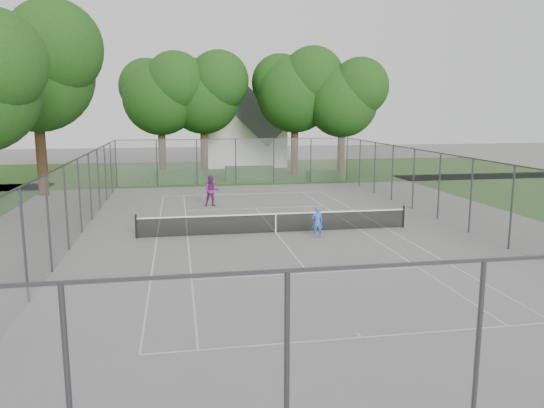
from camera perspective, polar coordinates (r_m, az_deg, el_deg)
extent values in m
plane|color=slate|center=(25.02, 0.40, -3.10)|extent=(120.00, 120.00, 0.00)
cube|color=#234915|center=(50.47, -5.01, 3.55)|extent=(60.00, 20.00, 0.00)
cube|color=beige|center=(14.07, 9.56, -13.97)|extent=(10.97, 0.06, 0.01)
cube|color=beige|center=(36.56, -3.00, 1.10)|extent=(10.97, 0.06, 0.01)
cube|color=beige|center=(24.64, -12.26, -3.53)|extent=(0.06, 23.77, 0.01)
cube|color=beige|center=(26.55, 12.13, -2.55)|extent=(0.06, 23.77, 0.01)
cube|color=beige|center=(24.62, -9.07, -3.43)|extent=(0.06, 23.77, 0.01)
cube|color=beige|center=(26.07, 9.34, -2.69)|extent=(0.06, 23.77, 0.01)
cube|color=beige|center=(18.98, 3.97, -7.42)|extent=(8.23, 0.06, 0.01)
cube|color=beige|center=(31.20, -1.75, -0.45)|extent=(8.23, 0.06, 0.01)
cube|color=beige|center=(25.02, 0.40, -3.09)|extent=(0.06, 12.80, 0.01)
cube|color=beige|center=(14.20, 9.35, -13.73)|extent=(0.06, 0.30, 0.01)
cube|color=beige|center=(36.41, -2.97, 1.06)|extent=(0.06, 0.30, 0.01)
cylinder|color=black|center=(24.57, -14.41, -2.35)|extent=(0.10, 0.10, 1.10)
cylinder|color=black|center=(26.79, 13.96, -1.32)|extent=(0.10, 0.10, 1.10)
cube|color=black|center=(24.92, 0.40, -2.09)|extent=(12.67, 0.01, 0.86)
cube|color=white|center=(24.83, 0.41, -1.06)|extent=(12.77, 0.03, 0.06)
cube|color=white|center=(24.92, 0.40, -2.12)|extent=(0.05, 0.02, 0.88)
cylinder|color=#38383D|center=(41.39, -16.43, 4.19)|extent=(0.08, 0.08, 3.50)
cylinder|color=#38383D|center=(43.28, 8.06, 4.74)|extent=(0.08, 0.08, 3.50)
cube|color=slate|center=(9.15, 21.12, -16.24)|extent=(18.00, 0.02, 3.50)
cube|color=slate|center=(41.38, -3.91, 4.57)|extent=(18.00, 0.02, 3.50)
cube|color=slate|center=(24.69, -20.59, 0.21)|extent=(0.02, 34.00, 3.50)
cube|color=slate|center=(27.75, 19.00, 1.33)|extent=(0.02, 34.00, 3.50)
cube|color=#38383D|center=(8.55, 21.86, -5.63)|extent=(18.00, 0.05, 0.05)
cube|color=#38383D|center=(41.25, -3.94, 6.99)|extent=(18.00, 0.05, 0.05)
cube|color=#38383D|center=(24.47, -20.84, 4.25)|extent=(0.05, 34.00, 0.05)
cube|color=#38383D|center=(27.56, 19.21, 4.93)|extent=(0.05, 34.00, 0.05)
cylinder|color=#362213|center=(47.15, -11.73, 5.67)|extent=(0.64, 0.64, 4.50)
sphere|color=#15390F|center=(47.04, -11.92, 11.13)|extent=(6.40, 6.40, 6.40)
sphere|color=#15390F|center=(46.10, -10.39, 12.80)|extent=(5.12, 5.12, 5.12)
sphere|color=#15390F|center=(47.91, -13.31, 12.21)|extent=(4.80, 4.80, 4.80)
cylinder|color=#362213|center=(47.65, -7.31, 5.89)|extent=(0.64, 0.64, 4.58)
sphere|color=#15390F|center=(47.55, -7.43, 11.40)|extent=(6.52, 6.52, 6.52)
sphere|color=#15390F|center=(46.70, -5.77, 13.06)|extent=(5.22, 5.22, 5.22)
sphere|color=#15390F|center=(48.35, -8.89, 12.50)|extent=(4.89, 4.89, 4.89)
cylinder|color=#362213|center=(47.44, 2.44, 6.03)|extent=(0.65, 0.65, 4.73)
sphere|color=#15390F|center=(47.34, 2.48, 11.74)|extent=(6.72, 6.72, 6.72)
sphere|color=#15390F|center=(46.73, 4.43, 13.39)|extent=(5.38, 5.38, 5.38)
sphere|color=#15390F|center=(47.96, 0.86, 12.93)|extent=(5.04, 5.04, 5.04)
cylinder|color=#362213|center=(46.55, 7.44, 5.61)|extent=(0.63, 0.63, 4.28)
sphere|color=#15390F|center=(46.42, 7.56, 10.88)|extent=(6.09, 6.09, 6.09)
sphere|color=#15390F|center=(45.97, 9.43, 12.36)|extent=(4.88, 4.88, 4.88)
sphere|color=#15390F|center=(46.86, 6.03, 12.02)|extent=(4.57, 4.57, 4.57)
cylinder|color=#362213|center=(38.97, -23.55, 4.80)|extent=(0.68, 0.68, 5.38)
sphere|color=#15390F|center=(38.93, -24.12, 12.68)|extent=(7.65, 7.65, 7.65)
sphere|color=#15390F|center=(37.61, -22.38, 15.26)|extent=(6.12, 6.12, 6.12)
sphere|color=#15390F|center=(40.26, -25.81, 14.08)|extent=(5.73, 5.73, 5.73)
cube|color=#1D4A17|center=(42.43, -10.18, 2.89)|extent=(4.09, 1.23, 1.02)
cube|color=#1D4A17|center=(43.05, -2.47, 3.27)|extent=(3.86, 1.10, 1.21)
cube|color=#1D4A17|center=(43.62, 5.53, 3.06)|extent=(2.74, 1.00, 0.82)
cube|color=silver|center=(55.50, -3.14, 7.34)|extent=(8.18, 6.13, 6.13)
cube|color=#535358|center=(55.44, -3.17, 10.51)|extent=(8.09, 6.34, 8.09)
imported|color=#3163B8|center=(24.09, 4.90, -1.94)|extent=(0.56, 0.41, 1.41)
imported|color=#6E2468|center=(31.95, -6.52, 1.41)|extent=(0.91, 0.72, 1.85)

